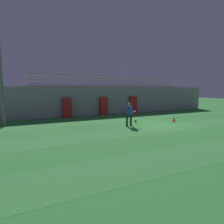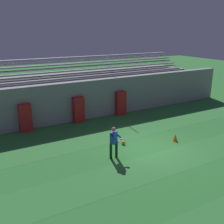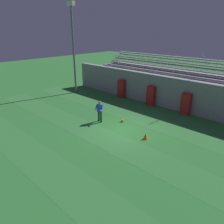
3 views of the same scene
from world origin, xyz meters
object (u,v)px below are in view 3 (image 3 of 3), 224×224
at_px(floodlight_pole, 73,39).
at_px(traffic_cone, 145,136).
at_px(padding_pillar_gate_left, 151,96).
at_px(padding_pillar_far_left, 121,89).
at_px(soccer_ball, 122,121).
at_px(padding_pillar_gate_right, 186,104).
at_px(goalkeeper, 100,110).
at_px(water_bottle, 142,108).

relative_size(floodlight_pole, traffic_cone, 21.97).
xyz_separation_m(padding_pillar_gate_left, padding_pillar_far_left, (-3.63, 0.00, 0.00)).
bearing_deg(soccer_ball, padding_pillar_gate_right, 60.37).
height_order(padding_pillar_far_left, floodlight_pole, floodlight_pole).
distance_m(padding_pillar_far_left, goalkeeper, 6.70).
xyz_separation_m(padding_pillar_gate_right, soccer_ball, (-2.73, -4.79, -0.79)).
bearing_deg(soccer_ball, padding_pillar_gate_left, 98.43).
xyz_separation_m(goalkeeper, traffic_cone, (4.20, 0.09, -0.74)).
relative_size(floodlight_pole, soccer_ball, 41.94).
distance_m(padding_pillar_far_left, water_bottle, 4.08).
bearing_deg(goalkeeper, water_bottle, 81.63).
relative_size(goalkeeper, traffic_cone, 3.98).
distance_m(goalkeeper, traffic_cone, 4.26).
distance_m(padding_pillar_gate_left, goalkeeper, 5.99).
height_order(padding_pillar_gate_left, padding_pillar_far_left, same).
distance_m(padding_pillar_gate_right, goalkeeper, 7.19).
xyz_separation_m(goalkeeper, water_bottle, (0.66, 4.47, -0.83)).
distance_m(floodlight_pole, water_bottle, 10.27).
height_order(soccer_ball, water_bottle, water_bottle).
bearing_deg(padding_pillar_gate_right, water_bottle, -156.02).
height_order(floodlight_pole, water_bottle, floodlight_pole).
bearing_deg(goalkeeper, traffic_cone, 1.29).
height_order(padding_pillar_far_left, water_bottle, padding_pillar_far_left).
bearing_deg(padding_pillar_far_left, water_bottle, -21.89).
height_order(goalkeeper, water_bottle, goalkeeper).
bearing_deg(padding_pillar_gate_left, soccer_ball, -81.57).
bearing_deg(soccer_ball, water_bottle, 100.77).
distance_m(floodlight_pole, soccer_ball, 11.10).
bearing_deg(padding_pillar_far_left, padding_pillar_gate_right, 0.00).
relative_size(padding_pillar_gate_right, padding_pillar_far_left, 1.00).
xyz_separation_m(padding_pillar_gate_left, goalkeeper, (-0.58, -5.96, 0.05)).
xyz_separation_m(padding_pillar_far_left, floodlight_pole, (-4.87, -2.16, 4.83)).
distance_m(padding_pillar_far_left, soccer_ball, 6.52).
bearing_deg(floodlight_pole, padding_pillar_gate_left, 14.23).
bearing_deg(traffic_cone, padding_pillar_gate_left, 121.67).
relative_size(padding_pillar_far_left, goalkeeper, 1.08).
xyz_separation_m(padding_pillar_gate_right, padding_pillar_far_left, (-7.07, 0.00, 0.00)).
relative_size(goalkeeper, water_bottle, 6.96).
relative_size(padding_pillar_far_left, floodlight_pole, 0.20).
bearing_deg(padding_pillar_far_left, padding_pillar_gate_left, 0.00).
distance_m(soccer_ball, water_bottle, 3.36).
bearing_deg(padding_pillar_gate_right, padding_pillar_gate_left, 180.00).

